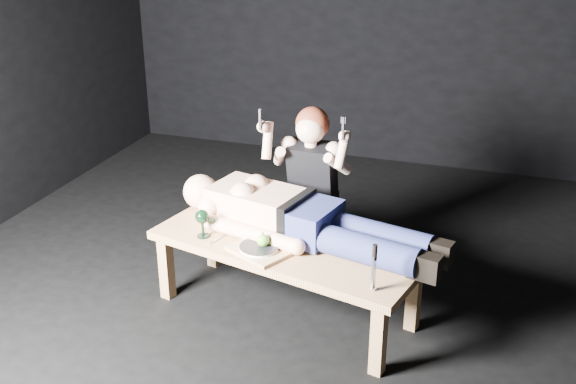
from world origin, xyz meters
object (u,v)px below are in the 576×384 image
object	(u,v)px
serving_tray	(259,250)
table	(285,278)
kneeling_woman	(316,186)
carving_knife	(374,268)
goblet	(203,223)
lying_man	(305,215)

from	to	relation	value
serving_tray	table	bearing A→B (deg)	52.23
kneeling_woman	carving_knife	world-z (taller)	kneeling_woman
kneeling_woman	serving_tray	distance (m)	0.74
serving_tray	goblet	distance (m)	0.39
carving_knife	serving_tray	bearing A→B (deg)	177.03
table	serving_tray	distance (m)	0.29
kneeling_woman	carving_knife	size ratio (longest dim) A/B	4.46
serving_tray	lying_man	bearing A→B (deg)	54.22
table	goblet	size ratio (longest dim) A/B	9.15
lying_man	kneeling_woman	distance (m)	0.47
table	carving_knife	xyz separation A→B (m)	(0.57, -0.33, 0.35)
table	kneeling_woman	bearing A→B (deg)	102.55
table	carving_knife	distance (m)	0.75
lying_man	serving_tray	xyz separation A→B (m)	(-0.18, -0.26, -0.13)
kneeling_woman	carving_knife	xyz separation A→B (m)	(0.57, -0.92, 0.01)
serving_tray	carving_knife	distance (m)	0.72
serving_tray	kneeling_woman	bearing A→B (deg)	81.31
table	goblet	bearing A→B (deg)	-159.21
lying_man	carving_knife	size ratio (longest dim) A/B	6.42
serving_tray	goblet	world-z (taller)	goblet
lying_man	goblet	world-z (taller)	lying_man
lying_man	carving_knife	xyz separation A→B (m)	(0.49, -0.45, -0.01)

